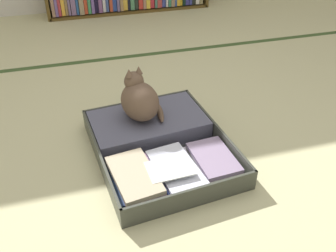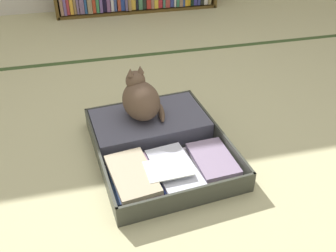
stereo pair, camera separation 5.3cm
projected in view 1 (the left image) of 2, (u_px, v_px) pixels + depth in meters
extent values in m
plane|color=#C5BF8F|center=(177.00, 154.00, 1.90)|extent=(10.00, 10.00, 0.00)
cube|color=#385026|center=(131.00, 56.00, 2.84)|extent=(4.80, 0.05, 0.00)
cube|color=brown|center=(130.00, 9.00, 3.71)|extent=(1.53, 0.24, 0.02)
cube|color=#9E745C|center=(52.00, 2.00, 3.47)|extent=(0.03, 0.20, 0.22)
cube|color=slate|center=(55.00, 0.00, 3.46)|extent=(0.02, 0.20, 0.26)
cube|color=#92724A|center=(65.00, 1.00, 3.51)|extent=(0.02, 0.20, 0.21)
cube|color=slate|center=(68.00, 0.00, 3.50)|extent=(0.02, 0.20, 0.23)
cube|color=#27518E|center=(76.00, 0.00, 3.52)|extent=(0.02, 0.20, 0.21)
cube|color=#3C3F36|center=(175.00, 178.00, 1.74)|extent=(0.66, 0.44, 0.01)
cube|color=#3C3F36|center=(192.00, 198.00, 1.58)|extent=(0.62, 0.07, 0.11)
cube|color=#3C3F36|center=(110.00, 188.00, 1.63)|extent=(0.05, 0.38, 0.11)
cube|color=#3C3F36|center=(234.00, 155.00, 1.81)|extent=(0.05, 0.38, 0.11)
cube|color=#514D59|center=(175.00, 177.00, 1.74)|extent=(0.63, 0.42, 0.01)
cube|color=#3C3F36|center=(149.00, 133.00, 2.04)|extent=(0.66, 0.44, 0.01)
cube|color=#3C3F36|center=(138.00, 108.00, 2.15)|extent=(0.62, 0.07, 0.11)
cube|color=#3C3F36|center=(92.00, 138.00, 1.92)|extent=(0.05, 0.38, 0.11)
cube|color=#3C3F36|center=(200.00, 114.00, 2.10)|extent=(0.05, 0.38, 0.11)
cube|color=#514D59|center=(149.00, 131.00, 2.03)|extent=(0.63, 0.42, 0.01)
cylinder|color=black|center=(161.00, 152.00, 1.88)|extent=(0.60, 0.08, 0.02)
cube|color=silver|center=(136.00, 183.00, 1.68)|extent=(0.20, 0.29, 0.02)
cube|color=navy|center=(133.00, 181.00, 1.67)|extent=(0.19, 0.28, 0.02)
cube|color=gray|center=(137.00, 178.00, 1.65)|extent=(0.20, 0.31, 0.02)
cube|color=#BCAC8D|center=(134.00, 175.00, 1.64)|extent=(0.22, 0.33, 0.02)
cube|color=slate|center=(175.00, 174.00, 1.73)|extent=(0.20, 0.33, 0.02)
cube|color=navy|center=(175.00, 172.00, 1.71)|extent=(0.21, 0.31, 0.02)
cube|color=silver|center=(176.00, 168.00, 1.71)|extent=(0.22, 0.35, 0.02)
cube|color=silver|center=(211.00, 164.00, 1.79)|extent=(0.22, 0.34, 0.02)
cube|color=gray|center=(214.00, 162.00, 1.78)|extent=(0.19, 0.31, 0.02)
cube|color=gray|center=(214.00, 158.00, 1.78)|extent=(0.20, 0.28, 0.02)
cube|color=white|center=(170.00, 168.00, 1.66)|extent=(0.21, 0.16, 0.01)
cube|color=#535468|center=(148.00, 125.00, 2.00)|extent=(0.62, 0.41, 0.10)
torus|color=white|center=(139.00, 117.00, 1.99)|extent=(0.12, 0.12, 0.01)
cylinder|color=black|center=(109.00, 115.00, 2.09)|extent=(0.02, 0.02, 0.10)
cylinder|color=black|center=(166.00, 103.00, 2.19)|extent=(0.02, 0.02, 0.10)
cube|color=white|center=(154.00, 206.00, 1.53)|extent=(0.03, 0.00, 0.03)
cube|color=white|center=(206.00, 197.00, 1.62)|extent=(0.03, 0.01, 0.02)
cube|color=red|center=(219.00, 194.00, 1.64)|extent=(0.03, 0.01, 0.02)
ellipsoid|color=brown|center=(140.00, 101.00, 1.91)|extent=(0.25, 0.28, 0.20)
ellipsoid|color=brown|center=(134.00, 104.00, 1.98)|extent=(0.15, 0.12, 0.11)
sphere|color=brown|center=(134.00, 81.00, 1.90)|extent=(0.10, 0.10, 0.10)
cone|color=brown|center=(139.00, 70.00, 1.87)|extent=(0.04, 0.04, 0.04)
cone|color=brown|center=(129.00, 73.00, 1.85)|extent=(0.04, 0.04, 0.04)
sphere|color=gold|center=(133.00, 76.00, 1.93)|extent=(0.02, 0.02, 0.02)
sphere|color=gold|center=(127.00, 78.00, 1.91)|extent=(0.02, 0.02, 0.02)
ellipsoid|color=brown|center=(160.00, 113.00, 1.98)|extent=(0.05, 0.17, 0.03)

